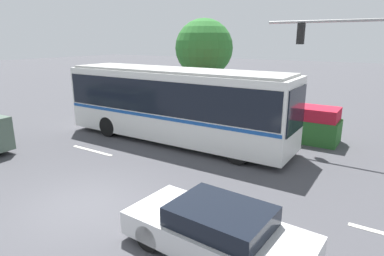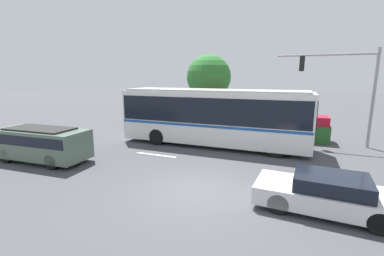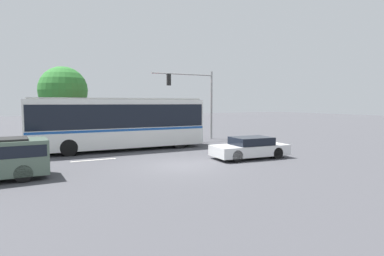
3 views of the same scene
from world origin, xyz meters
TOP-DOWN VIEW (x-y plane):
  - ground_plane at (0.00, 0.00)m, footprint 140.00×140.00m
  - city_bus at (-1.46, 6.62)m, footprint 11.33×2.64m
  - sedan_foreground at (4.35, 0.15)m, footprint 4.41×2.09m
  - suv_left_lane at (-8.50, 0.44)m, footprint 4.93×2.11m
  - traffic_light_pole at (5.91, 9.53)m, footprint 5.53×0.24m
  - flowering_hedge at (0.59, 10.07)m, footprint 9.42×1.58m
  - street_tree_left at (-4.21, 13.93)m, footprint 3.90×3.90m
  - lane_stripe_near at (-3.68, 3.46)m, footprint 2.40×0.16m

SIDE VIEW (x-z plane):
  - ground_plane at x=0.00m, z-range 0.00..0.00m
  - lane_stripe_near at x=-3.68m, z-range 0.00..0.01m
  - sedan_foreground at x=4.35m, z-range -0.02..1.18m
  - flowering_hedge at x=0.59m, z-range -0.01..1.66m
  - suv_left_lane at x=-8.50m, z-range 0.14..1.84m
  - city_bus at x=-1.46m, z-range 0.23..3.67m
  - traffic_light_pole at x=5.91m, z-range 1.00..6.80m
  - street_tree_left at x=-4.21m, z-range 1.08..7.18m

